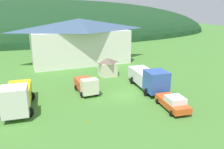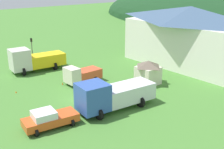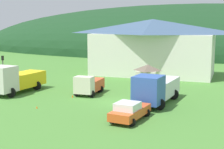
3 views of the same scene
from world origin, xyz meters
TOP-DOWN VIEW (x-y plane):
  - ground_plane at (0.00, 0.00)m, footprint 200.00×200.00m
  - depot_building at (-0.80, 19.76)m, footprint 20.00×9.33m
  - play_shed_cream at (1.08, 9.21)m, footprint 2.74×2.66m
  - flatbed_truck_yellow at (-12.83, 0.49)m, footprint 3.81×7.83m
  - light_truck_cream at (-4.37, 2.84)m, footprint 2.63×4.71m
  - box_truck_blue at (3.93, 0.99)m, footprint 3.89×8.52m
  - service_pickup_orange at (3.15, -5.59)m, footprint 2.81×5.04m
  - traffic_light_west at (-15.06, 1.35)m, footprint 0.20×0.32m
  - traffic_cone_near_pickup at (-5.42, 0.74)m, footprint 0.36×0.36m
  - traffic_cone_mid_row at (-6.54, -4.79)m, footprint 0.36×0.36m

SIDE VIEW (x-z plane):
  - ground_plane at x=0.00m, z-range 0.00..0.00m
  - traffic_cone_near_pickup at x=-5.42m, z-range -0.32..0.32m
  - traffic_cone_mid_row at x=-6.54m, z-range -0.25..0.25m
  - service_pickup_orange at x=3.15m, z-range 0.00..1.66m
  - light_truck_cream at x=-4.37m, z-range -0.02..2.29m
  - play_shed_cream at x=1.08m, z-range 0.05..3.03m
  - box_truck_blue at x=3.93m, z-range 0.02..3.24m
  - flatbed_truck_yellow at x=-12.83m, z-range -0.03..3.40m
  - traffic_light_west at x=-15.06m, z-range 0.48..4.78m
  - depot_building at x=-0.80m, z-range 0.13..8.94m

